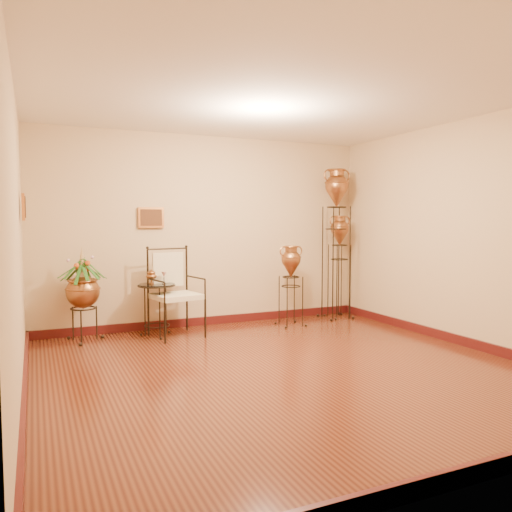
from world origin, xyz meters
name	(u,v)px	position (x,y,z in m)	size (l,w,h in m)	color
ground	(285,369)	(0.00, 0.00, 0.00)	(5.00, 5.00, 0.00)	#602B16
room_shell	(285,203)	(-0.01, 0.01, 1.73)	(5.02, 5.02, 2.81)	#CDB284
amphora_tall	(336,242)	(2.03, 2.15, 1.22)	(0.47, 0.47, 2.40)	black
amphora_mid	(339,266)	(2.09, 2.15, 0.84)	(0.45, 0.45, 1.66)	black
amphora_short	(291,285)	(1.09, 1.92, 0.60)	(0.43, 0.43, 1.21)	black
planter_urn	(83,288)	(-1.81, 2.15, 0.70)	(0.75, 0.75, 1.25)	black
armchair	(176,292)	(-0.65, 1.91, 0.60)	(0.77, 0.74, 1.19)	black
side_table	(157,309)	(-0.88, 2.04, 0.37)	(0.58, 0.58, 0.89)	black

